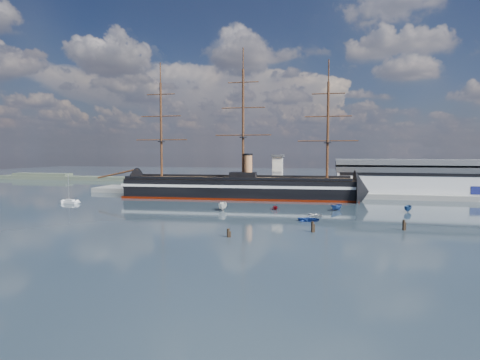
# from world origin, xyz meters

# --- Properties ---
(ground) EXTENTS (600.00, 600.00, 0.00)m
(ground) POSITION_xyz_m (0.00, 40.00, 0.00)
(ground) COLOR #1A252E
(ground) RESTS_ON ground
(quay) EXTENTS (180.00, 18.00, 2.00)m
(quay) POSITION_xyz_m (10.00, 76.00, 0.00)
(quay) COLOR slate
(quay) RESTS_ON ground
(warehouse) EXTENTS (63.00, 21.00, 11.60)m
(warehouse) POSITION_xyz_m (58.00, 80.00, 7.98)
(warehouse) COLOR #B7BABC
(warehouse) RESTS_ON ground
(quay_tower) EXTENTS (5.00, 5.00, 15.00)m
(quay_tower) POSITION_xyz_m (3.00, 73.00, 9.75)
(quay_tower) COLOR silver
(quay_tower) RESTS_ON ground
(shoreline) EXTENTS (120.00, 10.00, 4.00)m
(shoreline) POSITION_xyz_m (-139.23, 135.00, 1.45)
(shoreline) COLOR #3F4C38
(shoreline) RESTS_ON ground
(warship) EXTENTS (113.32, 21.33, 53.94)m
(warship) POSITION_xyz_m (-12.55, 60.00, 4.04)
(warship) COLOR black
(warship) RESTS_ON ground
(sailboat) EXTENTS (6.69, 3.31, 10.29)m
(sailboat) POSITION_xyz_m (-65.15, 31.51, 0.66)
(sailboat) COLOR silver
(sailboat) RESTS_ON ground
(motorboat_a) EXTENTS (7.94, 3.89, 3.04)m
(motorboat_a) POSITION_xyz_m (-8.18, 27.45, 0.00)
(motorboat_a) COLOR white
(motorboat_a) RESTS_ON ground
(motorboat_b) EXTENTS (1.45, 3.60, 1.68)m
(motorboat_b) POSITION_xyz_m (19.09, 13.50, 0.00)
(motorboat_b) COLOR navy
(motorboat_b) RESTS_ON ground
(motorboat_c) EXTENTS (5.96, 5.04, 2.31)m
(motorboat_c) POSITION_xyz_m (26.38, 35.03, 0.00)
(motorboat_c) COLOR navy
(motorboat_c) RESTS_ON ground
(motorboat_d) EXTENTS (5.95, 4.14, 2.01)m
(motorboat_d) POSITION_xyz_m (7.53, 32.57, 0.00)
(motorboat_d) COLOR maroon
(motorboat_d) RESTS_ON ground
(motorboat_e) EXTENTS (2.06, 2.86, 1.24)m
(motorboat_e) POSITION_xyz_m (20.54, 21.99, 0.00)
(motorboat_e) COLOR silver
(motorboat_e) RESTS_ON ground
(motorboat_f) EXTENTS (6.48, 3.99, 2.44)m
(motorboat_f) POSITION_xyz_m (47.48, 36.49, 0.00)
(motorboat_f) COLOR navy
(motorboat_f) RESTS_ON ground
(piling_near_mid) EXTENTS (0.64, 0.64, 2.57)m
(piling_near_mid) POSITION_xyz_m (3.22, -10.14, 0.00)
(piling_near_mid) COLOR black
(piling_near_mid) RESTS_ON ground
(piling_near_right) EXTENTS (0.64, 0.64, 3.15)m
(piling_near_right) POSITION_xyz_m (20.58, -0.76, 0.00)
(piling_near_right) COLOR black
(piling_near_right) RESTS_ON ground
(piling_far_right) EXTENTS (0.64, 0.64, 3.15)m
(piling_far_right) POSITION_xyz_m (41.22, 6.18, 0.00)
(piling_far_right) COLOR black
(piling_far_right) RESTS_ON ground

